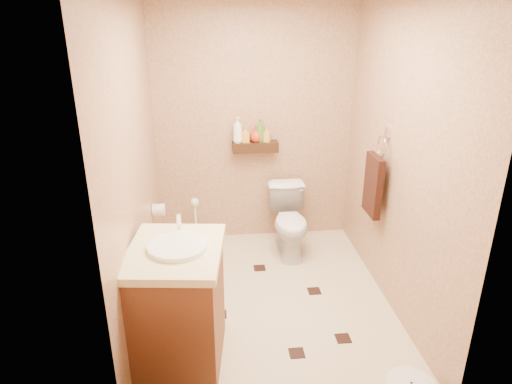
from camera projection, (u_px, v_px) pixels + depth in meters
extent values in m
plane|color=beige|center=(269.00, 301.00, 3.88)|extent=(2.50, 2.50, 0.00)
cube|color=tan|center=(254.00, 127.00, 4.58)|extent=(2.00, 0.04, 2.40)
cube|color=tan|center=(304.00, 247.00, 2.27)|extent=(2.00, 0.04, 2.40)
cube|color=tan|center=(135.00, 171.00, 3.33)|extent=(0.04, 2.50, 2.40)
cube|color=tan|center=(399.00, 163.00, 3.52)|extent=(0.04, 2.50, 2.40)
cube|color=#38220F|center=(255.00, 147.00, 4.58)|extent=(0.46, 0.14, 0.10)
cube|color=black|center=(220.00, 314.00, 3.70)|extent=(0.11, 0.11, 0.01)
cube|color=black|center=(314.00, 291.00, 4.00)|extent=(0.11, 0.11, 0.01)
cube|color=black|center=(297.00, 353.00, 3.28)|extent=(0.11, 0.11, 0.01)
cube|color=black|center=(199.00, 277.00, 4.22)|extent=(0.11, 0.11, 0.01)
cube|color=black|center=(343.00, 338.00, 3.43)|extent=(0.11, 0.11, 0.01)
cube|color=black|center=(260.00, 268.00, 4.36)|extent=(0.11, 0.11, 0.01)
imported|color=white|center=(290.00, 222.00, 4.55)|extent=(0.38, 0.66, 0.67)
cube|color=brown|center=(179.00, 310.00, 3.08)|extent=(0.63, 0.74, 0.83)
cube|color=#F1EAAE|center=(175.00, 252.00, 2.92)|extent=(0.68, 0.79, 0.05)
cylinder|color=white|center=(178.00, 248.00, 2.91)|extent=(0.38, 0.38, 0.05)
cylinder|color=silver|center=(179.00, 222.00, 3.10)|extent=(0.03, 0.03, 0.13)
cylinder|color=white|center=(411.00, 383.00, 2.94)|extent=(0.19, 0.19, 0.01)
cylinder|color=#1B6E68|center=(197.00, 239.00, 4.78)|extent=(0.12, 0.12, 0.13)
cylinder|color=white|center=(195.00, 218.00, 4.69)|extent=(0.02, 0.02, 0.37)
sphere|color=white|center=(195.00, 202.00, 4.62)|extent=(0.09, 0.09, 0.09)
cube|color=silver|center=(388.00, 132.00, 3.69)|extent=(0.03, 0.06, 0.08)
torus|color=silver|center=(382.00, 146.00, 3.73)|extent=(0.02, 0.19, 0.19)
cube|color=#33150F|center=(373.00, 185.00, 3.85)|extent=(0.06, 0.30, 0.52)
cylinder|color=white|center=(159.00, 210.00, 4.16)|extent=(0.11, 0.11, 0.11)
cylinder|color=silver|center=(154.00, 204.00, 4.14)|extent=(0.04, 0.02, 0.02)
imported|color=white|center=(238.00, 130.00, 4.49)|extent=(0.13, 0.13, 0.25)
imported|color=gold|center=(245.00, 135.00, 4.52)|extent=(0.08, 0.08, 0.16)
imported|color=#BB3416|center=(256.00, 134.00, 4.53)|extent=(0.15, 0.15, 0.16)
imported|color=#3A822B|center=(260.00, 131.00, 4.52)|extent=(0.12, 0.12, 0.23)
imported|color=gold|center=(267.00, 134.00, 4.54)|extent=(0.09, 0.09, 0.16)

